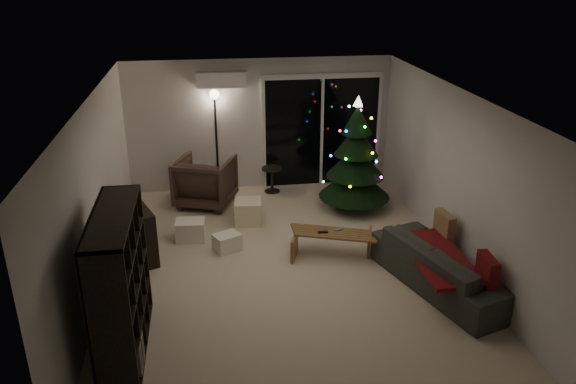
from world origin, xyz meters
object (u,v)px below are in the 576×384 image
(coffee_table, at_px, (332,243))
(christmas_tree, at_px, (356,154))
(bookshelf, at_px, (101,285))
(media_cabinet, at_px, (129,229))
(armchair, at_px, (205,181))
(sofa, at_px, (444,266))

(coffee_table, xyz_separation_m, christmas_tree, (0.77, 1.67, 0.83))
(christmas_tree, bearing_deg, bookshelf, -137.53)
(media_cabinet, relative_size, coffee_table, 1.08)
(armchair, bearing_deg, christmas_tree, -171.79)
(armchair, relative_size, sofa, 0.44)
(bookshelf, relative_size, sofa, 0.76)
(armchair, bearing_deg, bookshelf, 94.46)
(armchair, bearing_deg, sofa, 153.65)
(bookshelf, height_order, sofa, bookshelf)
(armchair, distance_m, christmas_tree, 2.74)
(christmas_tree, bearing_deg, media_cabinet, -163.08)
(media_cabinet, xyz_separation_m, armchair, (1.17, 1.73, 0.03))
(bookshelf, xyz_separation_m, coffee_table, (3.02, 1.80, -0.65))
(christmas_tree, bearing_deg, armchair, 167.64)
(sofa, distance_m, coffee_table, 1.70)
(bookshelf, xyz_separation_m, sofa, (4.30, 0.69, -0.52))
(armchair, xyz_separation_m, christmas_tree, (2.62, -0.57, 0.58))
(sofa, bearing_deg, media_cabinet, 51.56)
(bookshelf, bearing_deg, armchair, 92.28)
(coffee_table, relative_size, christmas_tree, 0.59)
(bookshelf, bearing_deg, christmas_tree, 60.86)
(media_cabinet, bearing_deg, armchair, 34.83)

